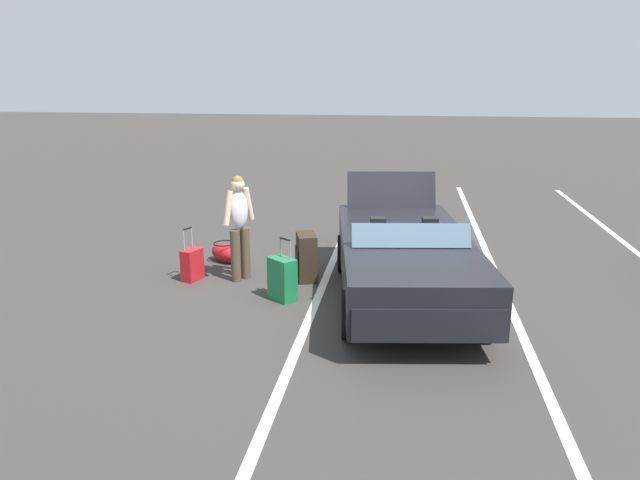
{
  "coord_description": "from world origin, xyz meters",
  "views": [
    {
      "loc": [
        7.98,
        -0.03,
        3.11
      ],
      "look_at": [
        -0.31,
        -1.25,
        0.75
      ],
      "focal_mm": 32.96,
      "sensor_mm": 36.0,
      "label": 1
    }
  ],
  "objects_px": {
    "suitcase_small_carryon": "(192,264)",
    "duffel_bag": "(225,253)",
    "traveler_person": "(239,222)",
    "convertible_car": "(406,264)",
    "suitcase_large_black": "(306,257)",
    "suitcase_medium_bright": "(282,279)"
  },
  "relations": [
    {
      "from": "suitcase_small_carryon",
      "to": "duffel_bag",
      "type": "relative_size",
      "value": 1.21
    },
    {
      "from": "traveler_person",
      "to": "duffel_bag",
      "type": "bearing_deg",
      "value": 155.22
    },
    {
      "from": "convertible_car",
      "to": "traveler_person",
      "type": "relative_size",
      "value": 2.63
    },
    {
      "from": "duffel_bag",
      "to": "suitcase_small_carryon",
      "type": "bearing_deg",
      "value": -12.68
    },
    {
      "from": "traveler_person",
      "to": "suitcase_large_black",
      "type": "bearing_deg",
      "value": 40.92
    },
    {
      "from": "convertible_car",
      "to": "suitcase_large_black",
      "type": "distance_m",
      "value": 1.77
    },
    {
      "from": "suitcase_medium_bright",
      "to": "duffel_bag",
      "type": "bearing_deg",
      "value": -100.1
    },
    {
      "from": "suitcase_medium_bright",
      "to": "traveler_person",
      "type": "xyz_separation_m",
      "value": [
        -0.76,
        -0.83,
        0.62
      ]
    },
    {
      "from": "suitcase_medium_bright",
      "to": "traveler_person",
      "type": "distance_m",
      "value": 1.28
    },
    {
      "from": "convertible_car",
      "to": "suitcase_small_carryon",
      "type": "bearing_deg",
      "value": -107.38
    },
    {
      "from": "convertible_car",
      "to": "traveler_person",
      "type": "distance_m",
      "value": 2.68
    },
    {
      "from": "suitcase_medium_bright",
      "to": "duffel_bag",
      "type": "height_order",
      "value": "suitcase_medium_bright"
    },
    {
      "from": "suitcase_small_carryon",
      "to": "traveler_person",
      "type": "relative_size",
      "value": 0.51
    },
    {
      "from": "convertible_car",
      "to": "suitcase_large_black",
      "type": "bearing_deg",
      "value": -126.14
    },
    {
      "from": "duffel_bag",
      "to": "traveler_person",
      "type": "relative_size",
      "value": 0.42
    },
    {
      "from": "duffel_bag",
      "to": "suitcase_large_black",
      "type": "bearing_deg",
      "value": 65.61
    },
    {
      "from": "suitcase_small_carryon",
      "to": "duffel_bag",
      "type": "bearing_deg",
      "value": 96.26
    },
    {
      "from": "suitcase_large_black",
      "to": "convertible_car",
      "type": "bearing_deg",
      "value": 134.86
    },
    {
      "from": "convertible_car",
      "to": "suitcase_medium_bright",
      "type": "height_order",
      "value": "convertible_car"
    },
    {
      "from": "suitcase_medium_bright",
      "to": "duffel_bag",
      "type": "relative_size",
      "value": 1.3
    },
    {
      "from": "convertible_car",
      "to": "suitcase_medium_bright",
      "type": "bearing_deg",
      "value": -95.7
    },
    {
      "from": "convertible_car",
      "to": "suitcase_large_black",
      "type": "relative_size",
      "value": 5.87
    }
  ]
}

